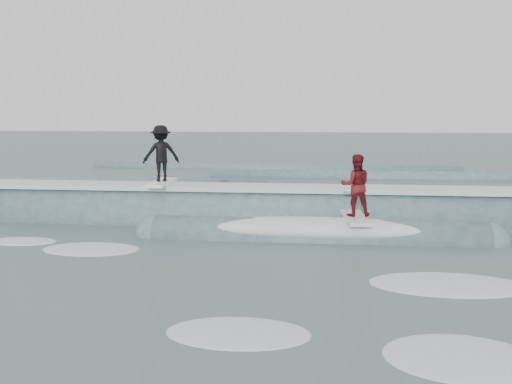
# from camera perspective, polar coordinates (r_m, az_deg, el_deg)

# --- Properties ---
(ground) EXTENTS (160.00, 160.00, 0.00)m
(ground) POSITION_cam_1_polar(r_m,az_deg,el_deg) (12.30, -2.46, -8.27)
(ground) COLOR #3E565B
(ground) RESTS_ON ground
(breaking_wave) EXTENTS (22.84, 3.87, 2.18)m
(breaking_wave) POSITION_cam_1_polar(r_m,az_deg,el_deg) (17.53, 1.17, -3.14)
(breaking_wave) COLOR #3A5761
(breaking_wave) RESTS_ON ground
(surfer_black) EXTENTS (1.30, 2.01, 1.86)m
(surfer_black) POSITION_cam_1_polar(r_m,az_deg,el_deg) (18.21, -9.47, 3.62)
(surfer_black) COLOR white
(surfer_black) RESTS_ON ground
(surfer_red) EXTENTS (0.86, 2.04, 1.76)m
(surfer_red) POSITION_cam_1_polar(r_m,az_deg,el_deg) (15.45, 9.93, 0.30)
(surfer_red) COLOR silver
(surfer_red) RESTS_ON ground
(whitewater) EXTENTS (16.02, 7.73, 0.10)m
(whitewater) POSITION_cam_1_polar(r_m,az_deg,el_deg) (12.02, 5.72, -8.70)
(whitewater) COLOR white
(whitewater) RESTS_ON ground
(far_swells) EXTENTS (40.58, 8.65, 0.80)m
(far_swells) POSITION_cam_1_polar(r_m,az_deg,el_deg) (29.65, 0.91, 1.44)
(far_swells) COLOR #3A5761
(far_swells) RESTS_ON ground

